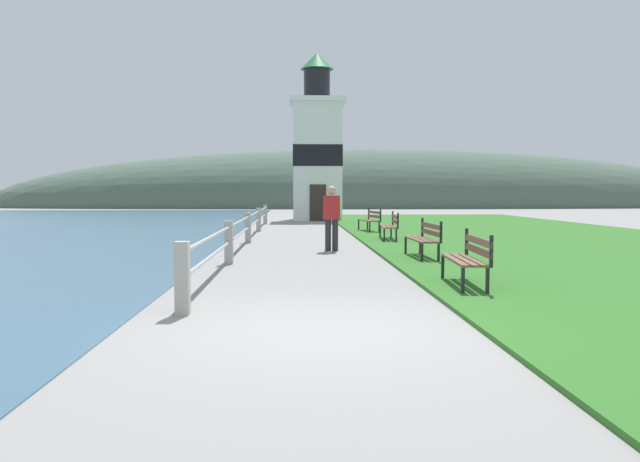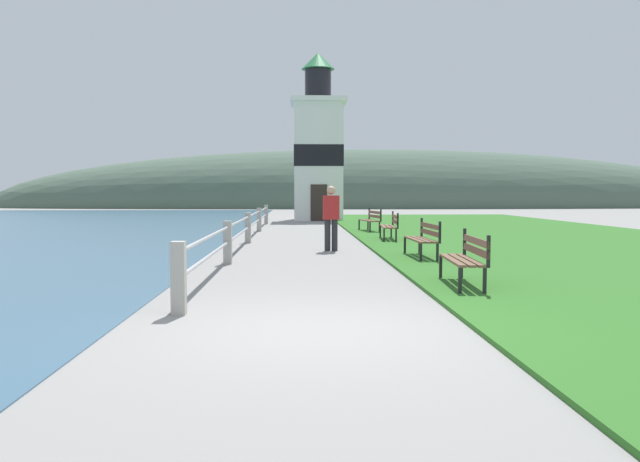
% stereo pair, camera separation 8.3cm
% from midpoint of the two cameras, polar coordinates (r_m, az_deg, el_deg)
% --- Properties ---
extents(ground_plane, '(160.00, 160.00, 0.00)m').
position_cam_midpoint_polar(ground_plane, '(7.23, -0.44, -9.09)').
color(ground_plane, gray).
extents(grass_verge, '(12.00, 41.96, 0.06)m').
position_cam_midpoint_polar(grass_verge, '(22.58, 18.58, -0.55)').
color(grass_verge, '#2D6623').
rests_on(grass_verge, ground_plane).
extents(seawall_railing, '(0.18, 22.96, 0.95)m').
position_cam_midpoint_polar(seawall_railing, '(19.53, -6.72, 0.55)').
color(seawall_railing, '#A8A399').
rests_on(seawall_railing, ground_plane).
extents(park_bench_near, '(0.59, 1.83, 0.94)m').
position_cam_midpoint_polar(park_bench_near, '(10.53, 13.24, -2.23)').
color(park_bench_near, brown).
rests_on(park_bench_near, ground_plane).
extents(park_bench_midway, '(0.50, 1.92, 0.94)m').
position_cam_midpoint_polar(park_bench_midway, '(14.88, 9.42, -0.50)').
color(park_bench_midway, brown).
rests_on(park_bench_midway, ground_plane).
extents(park_bench_far, '(0.61, 1.99, 0.94)m').
position_cam_midpoint_polar(park_bench_far, '(20.30, 6.36, 0.61)').
color(park_bench_far, brown).
rests_on(park_bench_far, ground_plane).
extents(park_bench_by_lighthouse, '(0.71, 1.92, 0.94)m').
position_cam_midpoint_polar(park_bench_by_lighthouse, '(24.59, 4.57, 1.13)').
color(park_bench_by_lighthouse, brown).
rests_on(park_bench_by_lighthouse, ground_plane).
extents(lighthouse, '(3.09, 3.09, 9.36)m').
position_cam_midpoint_polar(lighthouse, '(35.43, -0.35, 7.40)').
color(lighthouse, white).
rests_on(lighthouse, ground_plane).
extents(person_strolling, '(0.44, 0.25, 1.75)m').
position_cam_midpoint_polar(person_strolling, '(16.71, 0.93, 1.39)').
color(person_strolling, '#28282D').
rests_on(person_strolling, ground_plane).
extents(distant_hillside, '(80.00, 16.00, 12.00)m').
position_cam_midpoint_polar(distant_hillside, '(65.56, 4.88, 2.19)').
color(distant_hillside, '#475B4C').
rests_on(distant_hillside, ground_plane).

